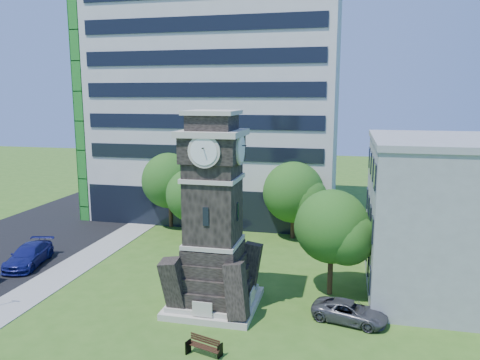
% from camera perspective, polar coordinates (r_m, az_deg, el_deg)
% --- Properties ---
extents(ground, '(160.00, 160.00, 0.00)m').
position_cam_1_polar(ground, '(29.84, -10.04, -15.90)').
color(ground, '#35621C').
rests_on(ground, ground).
extents(sidewalk, '(3.00, 70.00, 0.06)m').
position_cam_1_polar(sidewalk, '(38.17, -20.46, -10.40)').
color(sidewalk, gray).
rests_on(sidewalk, ground).
extents(clock_tower, '(5.40, 5.40, 12.22)m').
position_cam_1_polar(clock_tower, '(28.74, -3.27, -5.50)').
color(clock_tower, '#BEB5A5').
rests_on(clock_tower, ground).
extents(office_tall, '(26.20, 15.11, 28.60)m').
position_cam_1_polar(office_tall, '(52.30, -2.53, 11.52)').
color(office_tall, silver).
rests_on(office_tall, ground).
extents(car_street_north, '(3.28, 5.79, 1.58)m').
position_cam_1_polar(car_street_north, '(40.44, -24.36, -8.37)').
color(car_street_north, navy).
rests_on(car_street_north, ground).
extents(car_east_lot, '(4.71, 2.98, 1.21)m').
position_cam_1_polar(car_east_lot, '(29.14, 13.24, -15.37)').
color(car_east_lot, '#49494E').
rests_on(car_east_lot, ground).
extents(park_bench, '(1.81, 0.48, 0.94)m').
position_cam_1_polar(park_bench, '(25.39, -4.36, -19.48)').
color(park_bench, black).
rests_on(park_bench, ground).
extents(tree_nw, '(6.09, 5.53, 7.53)m').
position_cam_1_polar(tree_nw, '(46.94, -8.48, -0.28)').
color(tree_nw, '#332114').
rests_on(tree_nw, ground).
extents(tree_nc, '(5.39, 4.90, 6.70)m').
position_cam_1_polar(tree_nc, '(42.32, -5.66, -2.05)').
color(tree_nc, '#332114').
rests_on(tree_nc, ground).
extents(tree_ne, '(6.18, 5.61, 7.16)m').
position_cam_1_polar(tree_ne, '(43.10, 6.63, -1.71)').
color(tree_ne, '#332114').
rests_on(tree_ne, ground).
extents(tree_east, '(5.32, 4.83, 7.09)m').
position_cam_1_polar(tree_east, '(31.26, 11.25, -5.89)').
color(tree_east, '#332114').
rests_on(tree_east, ground).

